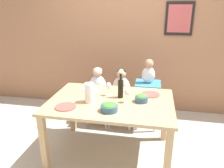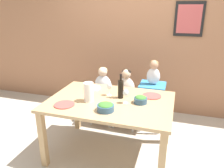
# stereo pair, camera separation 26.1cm
# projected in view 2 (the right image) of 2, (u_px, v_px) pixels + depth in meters

# --- Properties ---
(ground_plane) EXTENTS (14.00, 14.00, 0.00)m
(ground_plane) POSITION_uv_depth(u_px,v_px,m) (110.00, 153.00, 2.86)
(ground_plane) COLOR #BCB2A3
(wall_back) EXTENTS (10.00, 0.09, 2.70)m
(wall_back) POSITION_uv_depth(u_px,v_px,m) (136.00, 35.00, 3.73)
(wall_back) COLOR #9E6B4C
(wall_back) RESTS_ON ground_plane
(dining_table) EXTENTS (1.47, 1.02, 0.75)m
(dining_table) POSITION_uv_depth(u_px,v_px,m) (110.00, 108.00, 2.64)
(dining_table) COLOR tan
(dining_table) RESTS_ON ground_plane
(chair_far_left) EXTENTS (0.44, 0.42, 0.45)m
(chair_far_left) POSITION_uv_depth(u_px,v_px,m) (103.00, 100.00, 3.51)
(chair_far_left) COLOR silver
(chair_far_left) RESTS_ON ground_plane
(chair_far_center) EXTENTS (0.44, 0.42, 0.45)m
(chair_far_center) POSITION_uv_depth(u_px,v_px,m) (126.00, 103.00, 3.41)
(chair_far_center) COLOR silver
(chair_far_center) RESTS_ON ground_plane
(chair_right_highchair) EXTENTS (0.37, 0.36, 0.74)m
(chair_right_highchair) POSITION_uv_depth(u_px,v_px,m) (152.00, 94.00, 3.23)
(chair_right_highchair) COLOR silver
(chair_right_highchair) RESTS_ON ground_plane
(person_child_left) EXTENTS (0.27, 0.17, 0.47)m
(person_child_left) POSITION_uv_depth(u_px,v_px,m) (103.00, 83.00, 3.42)
(person_child_left) COLOR silver
(person_child_left) RESTS_ON chair_far_left
(person_child_center) EXTENTS (0.27, 0.17, 0.47)m
(person_child_center) POSITION_uv_depth(u_px,v_px,m) (126.00, 85.00, 3.31)
(person_child_center) COLOR beige
(person_child_center) RESTS_ON chair_far_center
(person_baby_right) EXTENTS (0.19, 0.13, 0.36)m
(person_baby_right) POSITION_uv_depth(u_px,v_px,m) (154.00, 72.00, 3.12)
(person_baby_right) COLOR silver
(person_baby_right) RESTS_ON chair_right_highchair
(wine_bottle) EXTENTS (0.07, 0.07, 0.30)m
(wine_bottle) POSITION_uv_depth(u_px,v_px,m) (121.00, 89.00, 2.63)
(wine_bottle) COLOR black
(wine_bottle) RESTS_ON dining_table
(paper_towel_roll) EXTENTS (0.11, 0.11, 0.23)m
(paper_towel_roll) POSITION_uv_depth(u_px,v_px,m) (89.00, 92.00, 2.54)
(paper_towel_roll) COLOR white
(paper_towel_roll) RESTS_ON dining_table
(wine_glass_near) EXTENTS (0.06, 0.06, 0.17)m
(wine_glass_near) POSITION_uv_depth(u_px,v_px,m) (126.00, 93.00, 2.49)
(wine_glass_near) COLOR white
(wine_glass_near) RESTS_ON dining_table
(wine_glass_far) EXTENTS (0.06, 0.06, 0.17)m
(wine_glass_far) POSITION_uv_depth(u_px,v_px,m) (109.00, 86.00, 2.71)
(wine_glass_far) COLOR white
(wine_glass_far) RESTS_ON dining_table
(salad_bowl_large) EXTENTS (0.19, 0.19, 0.09)m
(salad_bowl_large) POSITION_uv_depth(u_px,v_px,m) (106.00, 107.00, 2.33)
(salad_bowl_large) COLOR #335675
(salad_bowl_large) RESTS_ON dining_table
(salad_bowl_small) EXTENTS (0.16, 0.16, 0.09)m
(salad_bowl_small) POSITION_uv_depth(u_px,v_px,m) (141.00, 99.00, 2.52)
(salad_bowl_small) COLOR #335675
(salad_bowl_small) RESTS_ON dining_table
(dinner_plate_front_left) EXTENTS (0.23, 0.23, 0.01)m
(dinner_plate_front_left) POSITION_uv_depth(u_px,v_px,m) (64.00, 105.00, 2.47)
(dinner_plate_front_left) COLOR #D14C47
(dinner_plate_front_left) RESTS_ON dining_table
(dinner_plate_back_left) EXTENTS (0.23, 0.23, 0.01)m
(dinner_plate_back_left) POSITION_uv_depth(u_px,v_px,m) (92.00, 88.00, 2.98)
(dinner_plate_back_left) COLOR silver
(dinner_plate_back_left) RESTS_ON dining_table
(dinner_plate_back_right) EXTENTS (0.23, 0.23, 0.01)m
(dinner_plate_back_right) POSITION_uv_depth(u_px,v_px,m) (152.00, 96.00, 2.72)
(dinner_plate_back_right) COLOR #D14C47
(dinner_plate_back_right) RESTS_ON dining_table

